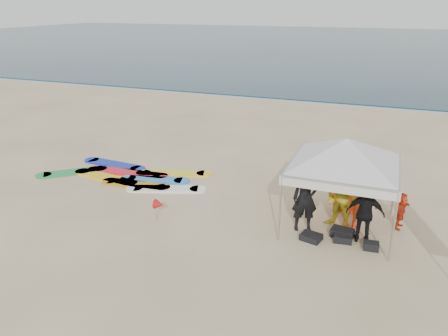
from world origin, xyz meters
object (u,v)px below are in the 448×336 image
at_px(person_seated, 400,210).
at_px(canopy_tent, 347,139).
at_px(person_black_b, 365,213).
at_px(person_orange_b, 348,179).
at_px(marker_pennant, 159,205).
at_px(surfboard_spread, 131,176).
at_px(person_orange_a, 354,194).
at_px(person_black_a, 305,198).
at_px(person_yellow, 342,197).

bearing_deg(person_seated, canopy_tent, 118.47).
distance_m(person_black_b, person_seated, 1.42).
xyz_separation_m(person_orange_b, person_seated, (1.46, -0.60, -0.46)).
distance_m(canopy_tent, marker_pennant, 5.28).
bearing_deg(canopy_tent, person_black_b, -43.09).
xyz_separation_m(person_seated, surfboard_spread, (-8.71, 0.55, -0.47)).
bearing_deg(surfboard_spread, person_orange_a, -7.29).
height_order(person_orange_b, surfboard_spread, person_orange_b).
bearing_deg(canopy_tent, surfboard_spread, 171.85).
relative_size(person_black_a, canopy_tent, 0.49).
xyz_separation_m(person_orange_a, marker_pennant, (-4.97, -1.54, -0.48)).
distance_m(person_black_a, canopy_tent, 1.85).
distance_m(person_yellow, person_orange_a, 0.37).
bearing_deg(marker_pennant, canopy_tent, 17.49).
bearing_deg(surfboard_spread, marker_pennant, -44.71).
relative_size(person_yellow, person_orange_b, 0.96).
height_order(person_black_b, marker_pennant, person_black_b).
xyz_separation_m(person_orange_a, person_black_b, (0.37, -0.70, -0.18)).
relative_size(person_yellow, person_orange_a, 0.96).
height_order(person_black_a, person_black_b, person_black_a).
height_order(person_orange_a, person_seated, person_orange_a).
bearing_deg(marker_pennant, person_yellow, 15.32).
distance_m(person_yellow, canopy_tent, 1.55).
bearing_deg(person_black_a, person_black_b, -25.11).
relative_size(person_black_b, canopy_tent, 0.42).
height_order(marker_pennant, surfboard_spread, marker_pennant).
distance_m(person_black_b, surfboard_spread, 8.07).
relative_size(person_black_a, person_yellow, 0.99).
bearing_deg(person_black_b, person_yellow, -35.90).
distance_m(person_orange_a, person_seated, 1.37).
bearing_deg(surfboard_spread, person_black_b, -11.89).
relative_size(person_orange_b, person_seated, 1.91).
relative_size(person_yellow, surfboard_spread, 0.32).
xyz_separation_m(person_yellow, person_orange_a, (0.27, 0.25, 0.04)).
relative_size(person_seated, canopy_tent, 0.27).
xyz_separation_m(person_yellow, surfboard_spread, (-7.23, 1.21, -0.90)).
bearing_deg(person_orange_b, person_seated, 149.05).
bearing_deg(person_orange_a, person_yellow, 44.59).
relative_size(person_seated, surfboard_spread, 0.18).
distance_m(person_orange_b, surfboard_spread, 7.31).
height_order(person_orange_a, canopy_tent, canopy_tent).
distance_m(person_yellow, person_seated, 1.68).
bearing_deg(person_black_b, canopy_tent, -44.13).
xyz_separation_m(person_black_a, person_black_b, (1.52, -0.09, -0.14)).
height_order(person_orange_b, marker_pennant, person_orange_b).
height_order(person_yellow, person_orange_b, person_orange_b).
bearing_deg(person_black_a, person_orange_b, 38.89).
distance_m(person_orange_a, canopy_tent, 1.53).
relative_size(person_orange_a, canopy_tent, 0.52).
distance_m(person_yellow, person_black_b, 0.79).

